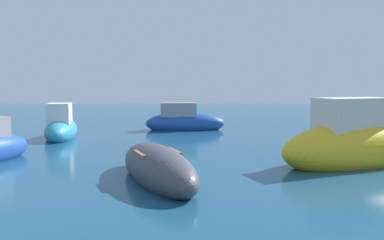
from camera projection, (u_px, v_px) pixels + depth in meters
name	position (u px, v px, depth m)	size (l,w,h in m)	color
moored_boat_0	(363.00, 144.00, 10.66)	(5.71, 3.70, 2.21)	gold
moored_boat_3	(158.00, 168.00, 8.73)	(2.66, 4.07, 1.06)	#3F3F47
moored_boat_4	(62.00, 128.00, 15.63)	(1.79, 3.44, 1.71)	teal
moored_boat_7	(185.00, 121.00, 18.53)	(3.91, 1.36, 1.59)	#1E479E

